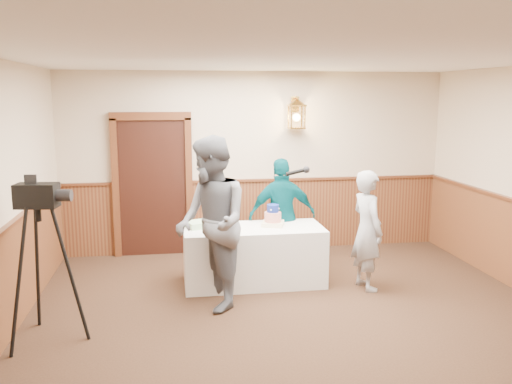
# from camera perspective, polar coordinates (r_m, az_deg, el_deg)

# --- Properties ---
(ground) EXTENTS (7.00, 7.00, 0.00)m
(ground) POSITION_cam_1_polar(r_m,az_deg,el_deg) (5.56, 5.84, -15.83)
(ground) COLOR black
(ground) RESTS_ON ground
(room_shell) EXTENTS (6.02, 7.02, 2.81)m
(room_shell) POSITION_cam_1_polar(r_m,az_deg,el_deg) (5.51, 4.38, 0.60)
(room_shell) COLOR beige
(room_shell) RESTS_ON ground
(display_table) EXTENTS (1.80, 0.80, 0.75)m
(display_table) POSITION_cam_1_polar(r_m,az_deg,el_deg) (7.11, -0.25, -6.68)
(display_table) COLOR silver
(display_table) RESTS_ON ground
(tiered_cake) EXTENTS (0.34, 0.34, 0.28)m
(tiered_cake) POSITION_cam_1_polar(r_m,az_deg,el_deg) (7.08, 1.78, -2.69)
(tiered_cake) COLOR #FFEFC0
(tiered_cake) RESTS_ON display_table
(sheet_cake_yellow) EXTENTS (0.34, 0.27, 0.07)m
(sheet_cake_yellow) POSITION_cam_1_polar(r_m,az_deg,el_deg) (6.81, -3.18, -3.87)
(sheet_cake_yellow) COLOR #FFE198
(sheet_cake_yellow) RESTS_ON display_table
(sheet_cake_green) EXTENTS (0.41, 0.37, 0.08)m
(sheet_cake_green) POSITION_cam_1_polar(r_m,az_deg,el_deg) (7.05, -5.90, -3.39)
(sheet_cake_green) COLOR #9CDC9B
(sheet_cake_green) RESTS_ON display_table
(interviewer) EXTENTS (1.64, 1.11, 1.99)m
(interviewer) POSITION_cam_1_polar(r_m,az_deg,el_deg) (6.18, -4.73, -3.30)
(interviewer) COLOR slate
(interviewer) RESTS_ON ground
(baker) EXTENTS (0.46, 0.61, 1.52)m
(baker) POSITION_cam_1_polar(r_m,az_deg,el_deg) (6.96, 11.62, -3.95)
(baker) COLOR #96969B
(baker) RESTS_ON ground
(assistant_p) EXTENTS (0.94, 0.41, 1.59)m
(assistant_p) POSITION_cam_1_polar(r_m,az_deg,el_deg) (7.47, 2.78, -2.52)
(assistant_p) COLOR #03484F
(assistant_p) RESTS_ON ground
(tv_camera_rig) EXTENTS (0.63, 0.58, 1.60)m
(tv_camera_rig) POSITION_cam_1_polar(r_m,az_deg,el_deg) (5.79, -21.57, -7.80)
(tv_camera_rig) COLOR black
(tv_camera_rig) RESTS_ON ground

